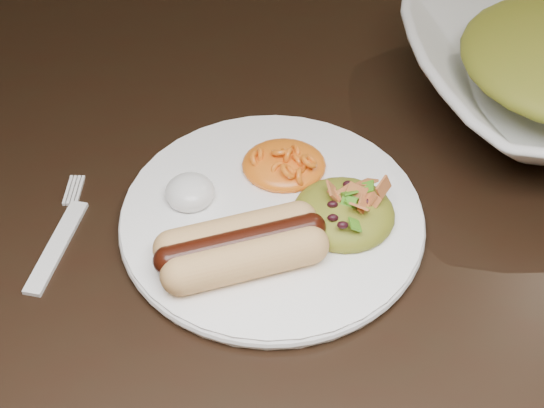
{
  "coord_description": "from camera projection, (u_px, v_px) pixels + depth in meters",
  "views": [
    {
      "loc": [
        -0.03,
        -0.47,
        1.22
      ],
      "look_at": [
        -0.04,
        -0.05,
        0.77
      ],
      "focal_mm": 50.0,
      "sensor_mm": 36.0,
      "label": 1
    }
  ],
  "objects": [
    {
      "name": "hotdog",
      "position": [
        241.0,
        246.0,
        0.58
      ],
      "size": [
        0.12,
        0.09,
        0.03
      ],
      "rotation": [
        0.0,
        0.0,
        0.33
      ],
      "color": "#E2B458",
      "rests_on": "plate"
    },
    {
      "name": "taco_salad",
      "position": [
        344.0,
        207.0,
        0.61
      ],
      "size": [
        0.08,
        0.08,
        0.04
      ],
      "rotation": [
        0.0,
        0.0,
        -0.4
      ],
      "color": "#B68026",
      "rests_on": "plate"
    },
    {
      "name": "sour_cream",
      "position": [
        189.0,
        188.0,
        0.63
      ],
      "size": [
        0.05,
        0.05,
        0.03
      ],
      "primitive_type": "ellipsoid",
      "rotation": [
        0.0,
        0.0,
        0.1
      ],
      "color": "white",
      "rests_on": "plate"
    },
    {
      "name": "table",
      "position": [
        318.0,
        253.0,
        0.74
      ],
      "size": [
        1.6,
        0.9,
        0.75
      ],
      "color": "black",
      "rests_on": "floor"
    },
    {
      "name": "mac_and_cheese",
      "position": [
        284.0,
        157.0,
        0.66
      ],
      "size": [
        0.08,
        0.08,
        0.03
      ],
      "primitive_type": "ellipsoid",
      "rotation": [
        0.0,
        0.0,
        0.11
      ],
      "color": "orange",
      "rests_on": "plate"
    },
    {
      "name": "fork",
      "position": [
        57.0,
        246.0,
        0.62
      ],
      "size": [
        0.04,
        0.12,
        0.0
      ],
      "primitive_type": "cube",
      "rotation": [
        0.0,
        0.0,
        -0.18
      ],
      "color": "silver",
      "rests_on": "table"
    },
    {
      "name": "plate",
      "position": [
        272.0,
        218.0,
        0.63
      ],
      "size": [
        0.3,
        0.3,
        0.01
      ],
      "primitive_type": "cylinder",
      "rotation": [
        0.0,
        0.0,
        0.23
      ],
      "color": "white",
      "rests_on": "table"
    }
  ]
}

